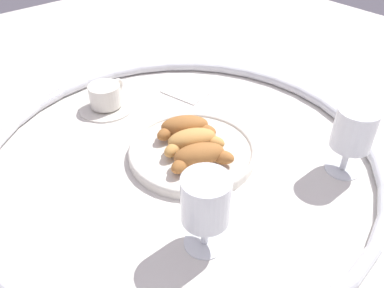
# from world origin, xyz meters

# --- Properties ---
(ground_plane) EXTENTS (2.20, 2.20, 0.00)m
(ground_plane) POSITION_xyz_m (0.00, 0.00, 0.00)
(ground_plane) COLOR silver
(table_chrome_rim) EXTENTS (0.81, 0.81, 0.02)m
(table_chrome_rim) POSITION_xyz_m (0.00, 0.00, 0.01)
(table_chrome_rim) COLOR silver
(table_chrome_rim) RESTS_ON ground_plane
(pastry_plate) EXTENTS (0.26, 0.26, 0.02)m
(pastry_plate) POSITION_xyz_m (-0.02, 0.01, 0.01)
(pastry_plate) COLOR silver
(pastry_plate) RESTS_ON ground_plane
(croissant_large) EXTENTS (0.12, 0.11, 0.04)m
(croissant_large) POSITION_xyz_m (-0.04, -0.03, 0.04)
(croissant_large) COLOR #AD6B33
(croissant_large) RESTS_ON pastry_plate
(croissant_small) EXTENTS (0.12, 0.10, 0.04)m
(croissant_small) POSITION_xyz_m (-0.02, 0.01, 0.04)
(croissant_small) COLOR #D6994C
(croissant_small) RESTS_ON pastry_plate
(croissant_extra) EXTENTS (0.13, 0.10, 0.04)m
(croissant_extra) POSITION_xyz_m (-0.00, 0.06, 0.04)
(croissant_extra) COLOR #AD6B33
(croissant_extra) RESTS_ON pastry_plate
(coffee_cup_near) EXTENTS (0.14, 0.14, 0.06)m
(coffee_cup_near) POSITION_xyz_m (0.01, -0.27, 0.03)
(coffee_cup_near) COLOR silver
(coffee_cup_near) RESTS_ON ground_plane
(juice_glass_left) EXTENTS (0.08, 0.08, 0.14)m
(juice_glass_left) POSITION_xyz_m (-0.22, 0.24, 0.09)
(juice_glass_left) COLOR white
(juice_glass_left) RESTS_ON ground_plane
(juice_glass_right) EXTENTS (0.08, 0.08, 0.14)m
(juice_glass_right) POSITION_xyz_m (0.11, 0.20, 0.09)
(juice_glass_right) COLOR white
(juice_glass_right) RESTS_ON ground_plane
(folded_napkin) EXTENTS (0.13, 0.13, 0.01)m
(folded_napkin) POSITION_xyz_m (-0.19, -0.20, 0.00)
(folded_napkin) COLOR silver
(folded_napkin) RESTS_ON ground_plane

